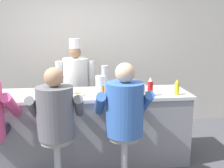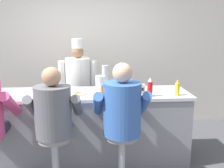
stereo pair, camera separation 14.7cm
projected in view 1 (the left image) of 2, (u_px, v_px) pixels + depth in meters
name	position (u px, v px, depth m)	size (l,w,h in m)	color
wall_back	(81.00, 53.00, 4.81)	(10.00, 0.06, 2.70)	beige
diner_counter	(82.00, 127.00, 3.56)	(2.86, 0.74, 0.95)	gray
ketchup_bottle_red	(150.00, 87.00, 3.30)	(0.07, 0.07, 0.24)	red
mustard_bottle_yellow	(177.00, 87.00, 3.36)	(0.06, 0.06, 0.20)	yellow
hot_sauce_bottle_orange	(103.00, 92.00, 3.24)	(0.03, 0.03, 0.14)	orange
water_pitcher_clear	(101.00, 85.00, 3.42)	(0.15, 0.13, 0.23)	silver
breakfast_plate	(77.00, 94.00, 3.38)	(0.24, 0.24, 0.05)	white
coffee_mug_white	(123.00, 87.00, 3.59)	(0.13, 0.09, 0.09)	white
cup_stack_steel	(105.00, 78.00, 3.55)	(0.09, 0.09, 0.35)	#B7BABF
napkin_dispenser_chrome	(140.00, 88.00, 3.47)	(0.13, 0.08, 0.12)	silver
diner_seated_grey	(56.00, 116.00, 2.83)	(0.60, 0.59, 1.40)	#B2B5BA
diner_seated_blue	(124.00, 112.00, 2.91)	(0.63, 0.62, 1.44)	#B2B5BA
cook_in_whites_near	(76.00, 84.00, 4.30)	(0.64, 0.41, 1.63)	#232328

